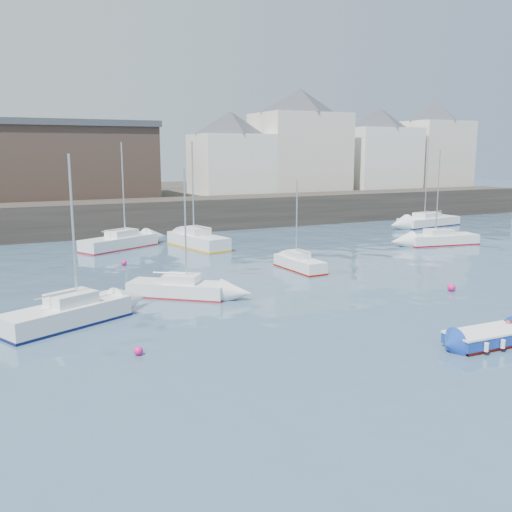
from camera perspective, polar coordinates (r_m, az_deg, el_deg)
name	(u,v)px	position (r m, az deg, el deg)	size (l,w,h in m)	color
water	(386,342)	(23.48, 12.86, -8.43)	(220.00, 220.00, 0.00)	#2D4760
quay_wall	(150,216)	(54.47, -10.51, 3.97)	(90.00, 5.00, 3.00)	#28231E
land_strip	(111,202)	(71.94, -14.28, 5.28)	(90.00, 32.00, 2.80)	#28231E
bldg_east_a	(300,140)	(68.36, 4.39, 11.53)	(13.36, 13.36, 11.80)	beige
bldg_east_b	(378,148)	(74.04, 12.11, 10.52)	(11.88, 11.88, 9.95)	white
bldg_east_c	(434,144)	(79.83, 17.34, 10.62)	(11.14, 11.14, 10.95)	beige
bldg_east_d	(231,152)	(63.89, -2.54, 10.33)	(11.14, 11.14, 8.95)	white
warehouse	(69,160)	(60.83, -18.21, 9.12)	(16.40, 10.40, 7.60)	#3D2D26
blue_dinghy	(486,337)	(24.15, 22.05, -7.53)	(3.36, 1.80, 0.64)	maroon
sailboat_a	(67,314)	(26.21, -18.36, -5.52)	(5.91, 4.06, 7.38)	white
sailboat_b	(178,288)	(30.04, -7.80, -3.24)	(5.07, 4.48, 6.63)	white
sailboat_c	(299,263)	(36.52, 4.36, -0.72)	(1.59, 4.38, 5.69)	white
sailboat_d	(441,239)	(48.71, 18.03, 1.64)	(6.19, 2.85, 7.60)	white
sailboat_f	(198,240)	(45.04, -5.84, 1.57)	(3.33, 6.61, 8.23)	white
sailboat_g	(429,221)	(60.28, 16.87, 3.35)	(7.28, 3.19, 8.91)	white
sailboat_h	(119,242)	(45.56, -13.50, 1.38)	(6.56, 4.74, 8.17)	white
buoy_near	(139,355)	(22.01, -11.66, -9.67)	(0.35, 0.35, 0.35)	#DD1571
buoy_mid	(451,291)	(32.78, 18.94, -3.33)	(0.44, 0.44, 0.44)	#DD1571
buoy_far	(124,265)	(38.93, -13.06, -0.91)	(0.37, 0.37, 0.37)	#DD1571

